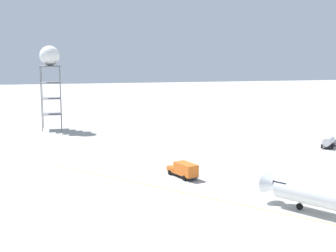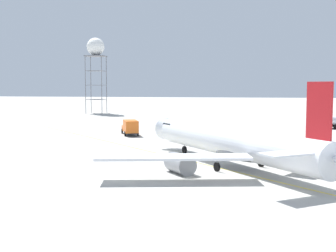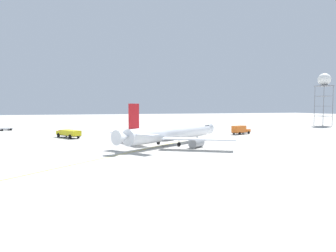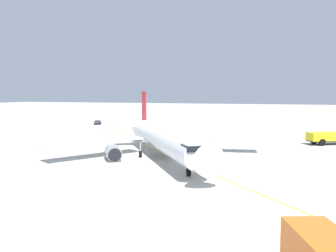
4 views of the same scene
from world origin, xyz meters
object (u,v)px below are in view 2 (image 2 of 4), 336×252
Objects in this scene: fuel_tanker_truck at (336,122)px; radar_tower at (96,50)px; airliner_main at (235,144)px; catering_truck_truck at (130,127)px.

radar_tower is at bearing 101.37° from fuel_tanker_truck.
airliner_main reaches higher than fuel_tanker_truck.
radar_tower is (-72.92, 43.44, 20.79)m from fuel_tanker_truck.
fuel_tanker_truck is 49.77m from catering_truck_truck.
catering_truck_truck is (-21.50, 33.44, -1.33)m from airliner_main.
airliner_main is 4.12× the size of catering_truck_truck.
fuel_tanker_truck is at bearing -30.78° from radar_tower.
fuel_tanker_truck is 87.38m from radar_tower.
catering_truck_truck is 73.98m from radar_tower.
catering_truck_truck is 0.31× the size of radar_tower.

